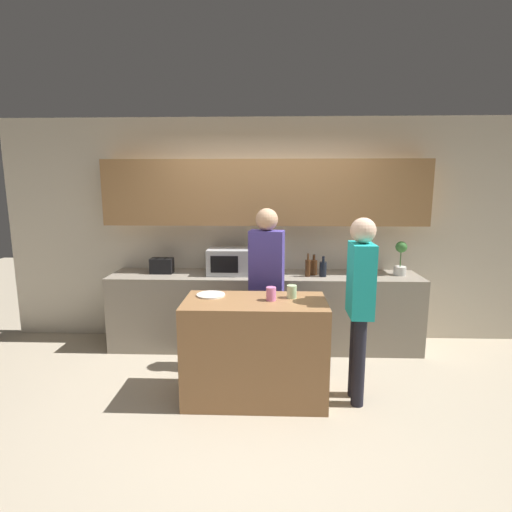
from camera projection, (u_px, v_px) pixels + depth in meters
ground_plane at (262, 409)px, 3.46m from camera, size 14.00×14.00×0.00m
back_wall at (265, 216)px, 4.82m from camera, size 6.40×0.40×2.70m
back_counter at (264, 310)px, 4.75m from camera, size 3.60×0.62×0.88m
kitchen_island at (255, 349)px, 3.58m from camera, size 1.26×0.62×0.92m
microwave at (230, 261)px, 4.68m from camera, size 0.52×0.39×0.30m
toaster at (162, 266)px, 4.72m from camera, size 0.26×0.16×0.18m
potted_plant at (401, 258)px, 4.60m from camera, size 0.14×0.14×0.39m
bottle_0 at (308, 268)px, 4.55m from camera, size 0.06×0.06×0.27m
bottle_1 at (314, 267)px, 4.64m from camera, size 0.09×0.09×0.24m
bottle_2 at (323, 269)px, 4.55m from camera, size 0.08×0.08×0.23m
plate_on_island at (211, 295)px, 3.64m from camera, size 0.26×0.26×0.01m
cup_0 at (292, 292)px, 3.56m from camera, size 0.09×0.09×0.12m
cup_1 at (271, 294)px, 3.49m from camera, size 0.09×0.09×0.12m
person_left at (360, 295)px, 3.43m from camera, size 0.22×0.34×1.65m
person_center at (267, 276)px, 4.04m from camera, size 0.37×0.24×1.69m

